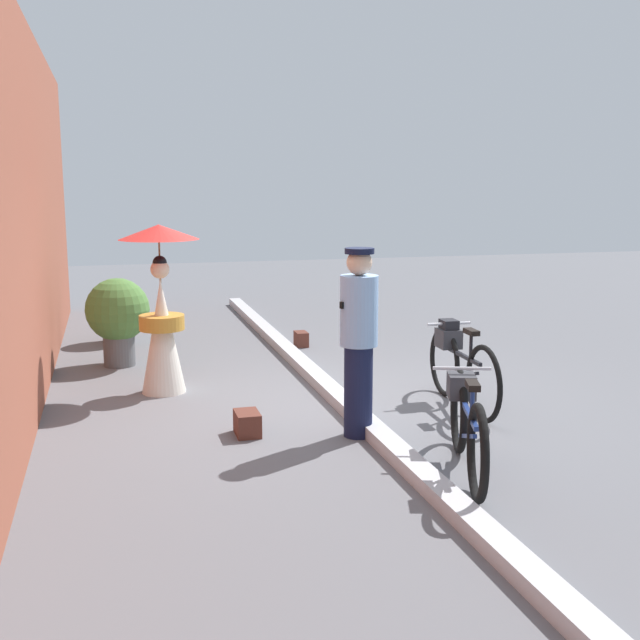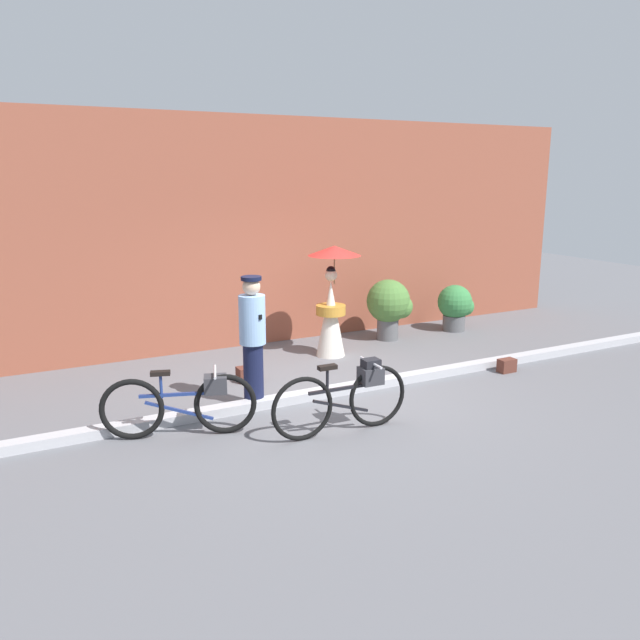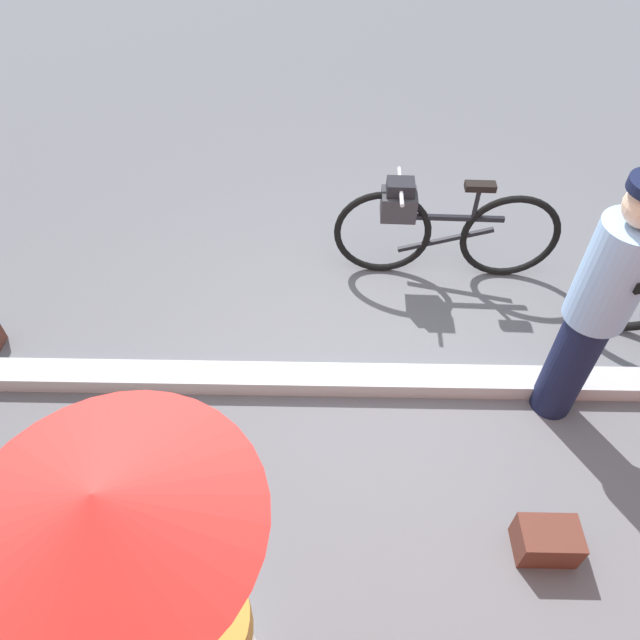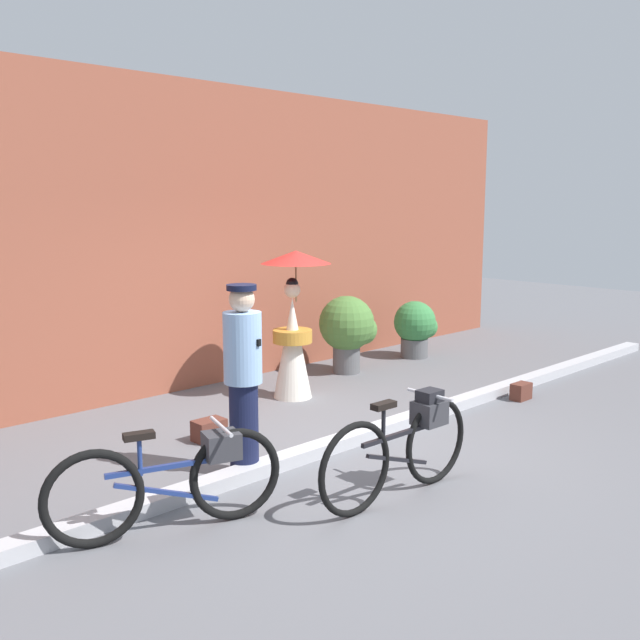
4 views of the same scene
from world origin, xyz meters
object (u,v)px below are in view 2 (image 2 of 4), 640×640
bicycle_far_side (347,395)px  person_with_parasol (332,299)px  bicycle_near_officer (184,403)px  backpack_spare (249,374)px  backpack_on_pavement (507,365)px  potted_plant_by_door (456,305)px  potted_plant_small (390,304)px  person_officer (253,338)px

bicycle_far_side → person_with_parasol: person_with_parasol is taller
bicycle_near_officer → person_with_parasol: bearing=35.0°
backpack_spare → backpack_on_pavement: bearing=-20.9°
bicycle_far_side → potted_plant_by_door: (4.31, 3.32, 0.04)m
backpack_on_pavement → potted_plant_small: bearing=101.8°
bicycle_far_side → backpack_spare: 2.32m
person_officer → backpack_spare: bearing=73.2°
potted_plant_small → bicycle_near_officer: bearing=-150.2°
bicycle_near_officer → potted_plant_small: (4.52, 2.59, 0.25)m
person_with_parasol → potted_plant_small: size_ratio=1.65×
bicycle_near_officer → backpack_spare: 2.06m
person_officer → backpack_on_pavement: size_ratio=6.36×
bicycle_far_side → potted_plant_by_door: size_ratio=1.95×
bicycle_near_officer → potted_plant_by_door: 6.56m
potted_plant_by_door → backpack_on_pavement: (-0.99, -2.46, -0.39)m
potted_plant_small → backpack_spare: 3.38m
bicycle_near_officer → backpack_on_pavement: (5.04, 0.11, -0.30)m
person_officer → person_with_parasol: (2.01, 1.60, 0.04)m
bicycle_far_side → person_officer: person_officer is taller
potted_plant_by_door → potted_plant_small: size_ratio=0.80×
person_officer → potted_plant_by_door: bearing=22.1°
bicycle_far_side → person_officer: bearing=116.5°
person_officer → bicycle_near_officer: bearing=-152.5°
backpack_on_pavement → potted_plant_by_door: bearing=68.0°
person_with_parasol → potted_plant_small: bearing=16.9°
potted_plant_by_door → backpack_spare: bearing=-167.3°
person_with_parasol → backpack_spare: 2.02m
potted_plant_small → backpack_spare: size_ratio=3.45×
backpack_spare → person_with_parasol: bearing=20.3°
bicycle_near_officer → potted_plant_by_door: size_ratio=1.92×
person_officer → potted_plant_small: bearing=30.5°
person_officer → person_with_parasol: size_ratio=0.93×
person_officer → potted_plant_by_door: (4.96, 2.01, -0.42)m
bicycle_near_officer → person_officer: size_ratio=1.00×
bicycle_near_officer → potted_plant_small: potted_plant_small is taller
bicycle_near_officer → bicycle_far_side: size_ratio=0.98×
backpack_spare → potted_plant_by_door: bearing=12.7°
bicycle_near_officer → backpack_on_pavement: 5.05m
person_officer → backpack_spare: (0.29, 0.96, -0.80)m
person_with_parasol → potted_plant_small: person_with_parasol is taller
person_with_parasol → potted_plant_by_door: 3.01m
bicycle_far_side → potted_plant_small: (2.80, 3.34, 0.20)m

